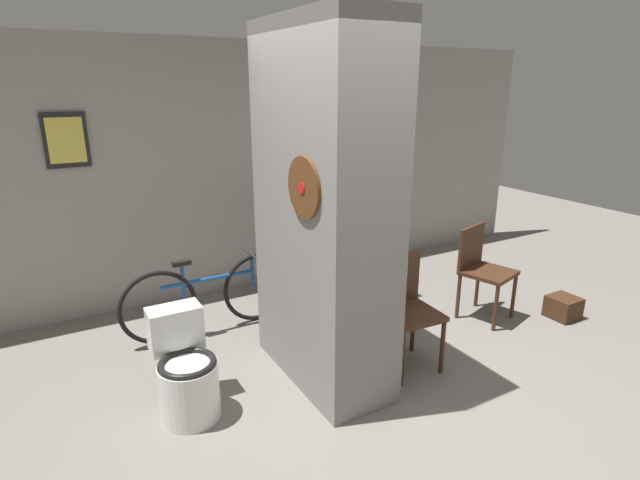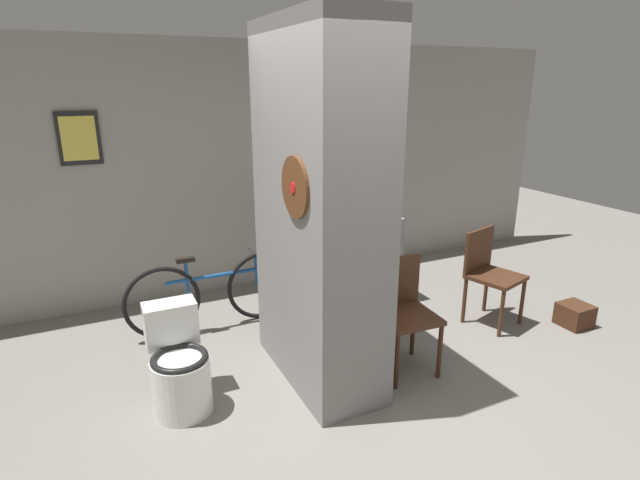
# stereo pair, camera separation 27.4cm
# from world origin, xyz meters

# --- Properties ---
(ground_plane) EXTENTS (14.00, 14.00, 0.00)m
(ground_plane) POSITION_xyz_m (0.00, 0.00, 0.00)
(ground_plane) COLOR slate
(wall_back) EXTENTS (8.00, 0.09, 2.60)m
(wall_back) POSITION_xyz_m (0.00, 2.63, 1.30)
(wall_back) COLOR gray
(wall_back) RESTS_ON ground_plane
(pillar_center) EXTENTS (0.58, 1.24, 2.60)m
(pillar_center) POSITION_xyz_m (-0.13, 0.62, 1.30)
(pillar_center) COLOR gray
(pillar_center) RESTS_ON ground_plane
(counter_shelf) EXTENTS (1.13, 0.44, 0.89)m
(counter_shelf) POSITION_xyz_m (0.66, 1.67, 0.44)
(counter_shelf) COLOR gray
(counter_shelf) RESTS_ON ground_plane
(toilet) EXTENTS (0.40, 0.56, 0.71)m
(toilet) POSITION_xyz_m (-1.19, 0.65, 0.30)
(toilet) COLOR silver
(toilet) RESTS_ON ground_plane
(chair_near_pillar) EXTENTS (0.46, 0.46, 0.89)m
(chair_near_pillar) POSITION_xyz_m (0.49, 0.42, 0.51)
(chair_near_pillar) COLOR #422616
(chair_near_pillar) RESTS_ON ground_plane
(chair_by_doorway) EXTENTS (0.53, 0.53, 0.89)m
(chair_by_doorway) POSITION_xyz_m (1.69, 0.74, 0.51)
(chair_by_doorway) COLOR #422616
(chair_by_doorway) RESTS_ON ground_plane
(bicycle) EXTENTS (1.59, 0.42, 0.72)m
(bicycle) POSITION_xyz_m (-0.67, 1.72, 0.35)
(bicycle) COLOR black
(bicycle) RESTS_ON ground_plane
(bottle_tall) EXTENTS (0.07, 0.07, 0.32)m
(bottle_tall) POSITION_xyz_m (0.49, 1.66, 1.01)
(bottle_tall) COLOR silver
(bottle_tall) RESTS_ON counter_shelf
(floor_crate) EXTENTS (0.26, 0.26, 0.21)m
(floor_crate) POSITION_xyz_m (2.37, 0.30, 0.11)
(floor_crate) COLOR #422616
(floor_crate) RESTS_ON ground_plane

